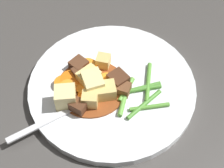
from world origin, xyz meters
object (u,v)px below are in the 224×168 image
Objects in this scene: carrot_slice_1 at (71,80)px; meat_chunk_2 at (78,106)px; potato_chunk_0 at (93,84)px; carrot_slice_0 at (107,83)px; carrot_slice_4 at (62,83)px; fork at (62,114)px; carrot_slice_3 at (68,88)px; meat_chunk_1 at (79,65)px; carrot_slice_6 at (114,88)px; meat_chunk_3 at (118,78)px; potato_chunk_1 at (66,97)px; potato_chunk_5 at (89,77)px; carrot_slice_2 at (84,87)px; potato_chunk_4 at (90,100)px; meat_chunk_4 at (79,74)px; potato_chunk_2 at (103,61)px; carrot_slice_5 at (89,96)px; carrot_slice_7 at (87,68)px; dinner_plate at (112,87)px; potato_chunk_3 at (105,91)px; meat_chunk_0 at (122,89)px.

meat_chunk_2 reaches higher than carrot_slice_1.
meat_chunk_2 is (0.02, 0.04, -0.01)m from potato_chunk_0.
carrot_slice_0 is 0.06m from carrot_slice_1.
fork is (-0.00, 0.06, -0.00)m from carrot_slice_4.
carrot_slice_3 is 0.05m from fork.
carrot_slice_4 is at bearing 52.50° from meat_chunk_1.
carrot_slice_6 is 0.02m from meat_chunk_3.
potato_chunk_1 is 0.21× the size of fork.
potato_chunk_5 is (0.03, -0.01, 0.01)m from carrot_slice_0.
carrot_slice_2 is 0.03m from carrot_slice_3.
potato_chunk_4 is (-0.04, 0.00, -0.00)m from potato_chunk_1.
meat_chunk_1 is (0.02, -0.03, -0.00)m from potato_chunk_5.
meat_chunk_4 is at bearing -109.99° from potato_chunk_1.
carrot_slice_1 is at bearing -100.63° from fork.
potato_chunk_0 is at bearing -136.58° from fork.
carrot_slice_4 is at bearing 1.95° from meat_chunk_3.
carrot_slice_1 is 0.07m from potato_chunk_2.
carrot_slice_3 is 0.03m from potato_chunk_1.
carrot_slice_5 is 1.03× the size of potato_chunk_1.
carrot_slice_7 is (-0.03, -0.03, 0.00)m from carrot_slice_1.
meat_chunk_2 is at bearing 42.50° from dinner_plate.
carrot_slice_1 is 0.03m from carrot_slice_2.
meat_chunk_1 is at bearing -32.52° from dinner_plate.
carrot_slice_3 reaches higher than carrot_slice_6.
meat_chunk_4 is at bearing -121.96° from carrot_slice_3.
dinner_plate is at bearing 174.48° from carrot_slice_1.
potato_chunk_3 is (-0.06, 0.03, 0.01)m from carrot_slice_1.
potato_chunk_3 is at bearing 14.13° from meat_chunk_0.
meat_chunk_2 is 0.07m from meat_chunk_4.
carrot_slice_3 is at bearing -93.71° from potato_chunk_1.
potato_chunk_0 is 1.47× the size of meat_chunk_0.
potato_chunk_5 is 0.08m from fork.
carrot_slice_0 is 0.03m from meat_chunk_0.
potato_chunk_2 reaches higher than carrot_slice_5.
meat_chunk_1 reaches higher than carrot_slice_2.
potato_chunk_2 reaches higher than dinner_plate.
carrot_slice_1 is 0.08m from meat_chunk_3.
potato_chunk_4 is at bearing 36.33° from carrot_slice_6.
carrot_slice_2 is 1.16× the size of meat_chunk_1.
carrot_slice_5 is 1.00× the size of potato_chunk_5.
carrot_slice_7 is 1.55× the size of potato_chunk_2.
meat_chunk_3 reaches higher than carrot_slice_3.
potato_chunk_5 is (0.03, -0.03, -0.00)m from potato_chunk_3.
carrot_slice_7 is (0.03, -0.04, -0.00)m from carrot_slice_0.
carrot_slice_2 is 1.34× the size of meat_chunk_4.
meat_chunk_1 reaches higher than carrot_slice_0.
fork is (0.07, 0.06, -0.00)m from carrot_slice_0.
meat_chunk_4 is at bearing -24.87° from meat_chunk_0.
carrot_slice_4 is 0.05m from meat_chunk_1.
meat_chunk_0 reaches higher than carrot_slice_2.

